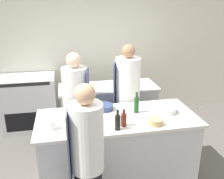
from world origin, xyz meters
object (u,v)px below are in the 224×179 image
at_px(oven_range, 29,103).
at_px(bottle_olive_oil, 89,105).
at_px(chef_at_prep_near, 87,162).
at_px(chef_at_stove, 76,105).
at_px(bottle_vinegar, 118,122).
at_px(cup, 52,125).
at_px(chef_at_pass_far, 127,100).
at_px(bowl_mixing_large, 104,107).
at_px(bowl_ceramic_blue, 166,110).
at_px(bottle_cooking_oil, 136,105).
at_px(bowl_prep_small, 155,122).
at_px(bottle_wine, 124,119).

distance_m(oven_range, bottle_olive_oil, 1.93).
xyz_separation_m(chef_at_prep_near, bottle_olive_oil, (0.13, 0.90, 0.23)).
relative_size(chef_at_stove, bottle_vinegar, 6.62).
xyz_separation_m(bottle_olive_oil, cup, (-0.47, -0.33, -0.08)).
distance_m(chef_at_prep_near, bottle_vinegar, 0.60).
height_order(chef_at_pass_far, cup, chef_at_pass_far).
bearing_deg(bowl_mixing_large, cup, -148.02).
bearing_deg(bottle_vinegar, chef_at_pass_far, 69.21).
bearing_deg(bowl_ceramic_blue, chef_at_pass_far, 120.00).
height_order(chef_at_prep_near, bottle_olive_oil, chef_at_prep_near).
height_order(bottle_olive_oil, bottle_vinegar, bottle_olive_oil).
height_order(bottle_cooking_oil, cup, bottle_cooking_oil).
bearing_deg(bottle_olive_oil, bowl_ceramic_blue, -8.69).
bearing_deg(bottle_olive_oil, bowl_prep_small, -31.79).
bearing_deg(chef_at_stove, bowl_ceramic_blue, 66.66).
xyz_separation_m(chef_at_pass_far, bottle_vinegar, (-0.37, -0.97, 0.15)).
bearing_deg(bowl_ceramic_blue, chef_at_prep_near, -146.46).
height_order(bottle_cooking_oil, bowl_mixing_large, bottle_cooking_oil).
relative_size(chef_at_pass_far, bowl_mixing_large, 6.99).
xyz_separation_m(oven_range, bowl_prep_small, (1.71, -2.04, 0.46)).
bearing_deg(cup, bottle_olive_oil, 35.21).
xyz_separation_m(chef_at_pass_far, bottle_olive_oil, (-0.64, -0.48, 0.18)).
xyz_separation_m(bottle_olive_oil, bottle_wine, (0.36, -0.42, -0.04)).
xyz_separation_m(chef_at_prep_near, bowl_mixing_large, (0.34, 1.00, 0.13)).
distance_m(bowl_prep_small, cup, 1.22).
height_order(bowl_mixing_large, bowl_ceramic_blue, bowl_ceramic_blue).
height_order(oven_range, cup, cup).
relative_size(chef_at_stove, bottle_wine, 7.63).
xyz_separation_m(chef_at_prep_near, chef_at_pass_far, (0.77, 1.38, 0.04)).
bearing_deg(bowl_ceramic_blue, chef_at_stove, 146.82).
distance_m(bottle_wine, bowl_ceramic_blue, 0.70).
distance_m(bottle_olive_oil, bowl_ceramic_blue, 1.02).
height_order(bottle_cooking_oil, bowl_ceramic_blue, bottle_cooking_oil).
relative_size(bottle_vinegar, bowl_mixing_large, 0.99).
distance_m(bottle_cooking_oil, bowl_prep_small, 0.40).
bearing_deg(chef_at_pass_far, bowl_mixing_large, 150.52).
height_order(oven_range, bottle_wine, bottle_wine).
relative_size(chef_at_pass_far, bowl_ceramic_blue, 6.30).
relative_size(bowl_prep_small, cup, 1.77).
distance_m(chef_at_prep_near, bottle_olive_oil, 0.94).
distance_m(chef_at_pass_far, bottle_cooking_oil, 0.59).
bearing_deg(bowl_mixing_large, bottle_olive_oil, -156.08).
bearing_deg(bowl_mixing_large, chef_at_prep_near, -108.85).
xyz_separation_m(chef_at_pass_far, bottle_cooking_oil, (-0.02, -0.56, 0.17)).
bearing_deg(oven_range, chef_at_pass_far, -34.33).
bearing_deg(bottle_wine, bowl_mixing_large, 106.03).
bearing_deg(chef_at_prep_near, cup, 35.21).
bearing_deg(bowl_ceramic_blue, bowl_mixing_large, 162.65).
distance_m(oven_range, bowl_ceramic_blue, 2.67).
xyz_separation_m(oven_range, bowl_ceramic_blue, (1.97, -1.73, 0.45)).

